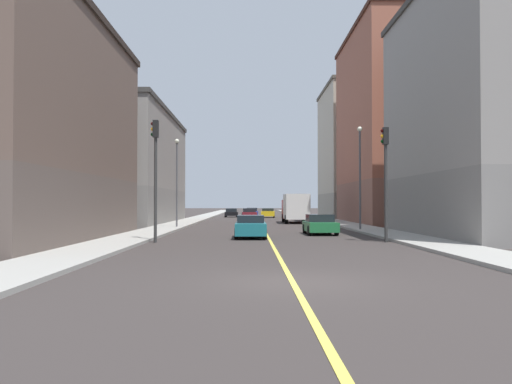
{
  "coord_description": "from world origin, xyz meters",
  "views": [
    {
      "loc": [
        -1.11,
        -13.68,
        2.05
      ],
      "look_at": [
        -0.58,
        30.69,
        3.0
      ],
      "focal_mm": 36.74,
      "sensor_mm": 36.0,
      "label": 1
    }
  ],
  "objects_px": {
    "street_lamp_left_near": "(360,167)",
    "car_blue": "(252,212)",
    "traffic_light_left_near": "(385,168)",
    "traffic_light_right_near": "(155,164)",
    "building_left_near": "(487,111)",
    "car_teal": "(251,227)",
    "building_left_mid": "(392,127)",
    "car_black": "(231,213)",
    "car_maroon": "(249,214)",
    "street_lamp_right_near": "(177,173)",
    "building_left_far": "(355,153)",
    "box_truck": "(295,208)",
    "building_right_corner": "(19,126)",
    "car_yellow": "(268,213)",
    "car_green": "(320,225)",
    "building_right_midblock": "(130,168)"
  },
  "relations": [
    {
      "from": "street_lamp_left_near",
      "to": "car_black",
      "type": "bearing_deg",
      "value": 105.58
    },
    {
      "from": "building_left_mid",
      "to": "street_lamp_right_near",
      "type": "bearing_deg",
      "value": -152.5
    },
    {
      "from": "street_lamp_right_near",
      "to": "car_green",
      "type": "height_order",
      "value": "street_lamp_right_near"
    },
    {
      "from": "building_left_near",
      "to": "car_teal",
      "type": "bearing_deg",
      "value": -176.26
    },
    {
      "from": "street_lamp_left_near",
      "to": "box_truck",
      "type": "bearing_deg",
      "value": 102.38
    },
    {
      "from": "traffic_light_left_near",
      "to": "traffic_light_right_near",
      "type": "distance_m",
      "value": 12.05
    },
    {
      "from": "street_lamp_right_near",
      "to": "car_blue",
      "type": "distance_m",
      "value": 39.93
    },
    {
      "from": "traffic_light_right_near",
      "to": "car_teal",
      "type": "xyz_separation_m",
      "value": [
        4.98,
        3.41,
        -3.45
      ]
    },
    {
      "from": "car_teal",
      "to": "car_maroon",
      "type": "distance_m",
      "value": 36.21
    },
    {
      "from": "building_right_corner",
      "to": "car_teal",
      "type": "distance_m",
      "value": 13.81
    },
    {
      "from": "street_lamp_left_near",
      "to": "car_teal",
      "type": "distance_m",
      "value": 11.88
    },
    {
      "from": "building_left_mid",
      "to": "traffic_light_left_near",
      "type": "bearing_deg",
      "value": -106.02
    },
    {
      "from": "car_teal",
      "to": "building_left_mid",
      "type": "bearing_deg",
      "value": 57.1
    },
    {
      "from": "traffic_light_left_near",
      "to": "traffic_light_right_near",
      "type": "xyz_separation_m",
      "value": [
        -12.04,
        0.0,
        0.2
      ]
    },
    {
      "from": "street_lamp_left_near",
      "to": "street_lamp_right_near",
      "type": "relative_size",
      "value": 1.06
    },
    {
      "from": "building_left_mid",
      "to": "car_black",
      "type": "distance_m",
      "value": 31.09
    },
    {
      "from": "traffic_light_right_near",
      "to": "car_maroon",
      "type": "bearing_deg",
      "value": 82.99
    },
    {
      "from": "building_left_mid",
      "to": "building_left_far",
      "type": "height_order",
      "value": "building_left_mid"
    },
    {
      "from": "building_right_midblock",
      "to": "car_blue",
      "type": "xyz_separation_m",
      "value": [
        12.64,
        27.83,
        -5.04
      ]
    },
    {
      "from": "building_left_near",
      "to": "building_left_far",
      "type": "distance_m",
      "value": 40.14
    },
    {
      "from": "traffic_light_right_near",
      "to": "car_black",
      "type": "height_order",
      "value": "traffic_light_right_near"
    },
    {
      "from": "building_left_mid",
      "to": "car_black",
      "type": "height_order",
      "value": "building_left_mid"
    },
    {
      "from": "building_left_near",
      "to": "street_lamp_right_near",
      "type": "height_order",
      "value": "building_left_near"
    },
    {
      "from": "building_left_near",
      "to": "building_right_midblock",
      "type": "xyz_separation_m",
      "value": [
        -26.81,
        22.2,
        -1.98
      ]
    },
    {
      "from": "car_teal",
      "to": "box_truck",
      "type": "height_order",
      "value": "box_truck"
    },
    {
      "from": "street_lamp_right_near",
      "to": "car_maroon",
      "type": "relative_size",
      "value": 1.67
    },
    {
      "from": "building_left_near",
      "to": "building_left_mid",
      "type": "xyz_separation_m",
      "value": [
        0.0,
        21.41,
        2.18
      ]
    },
    {
      "from": "street_lamp_left_near",
      "to": "car_blue",
      "type": "height_order",
      "value": "street_lamp_left_near"
    },
    {
      "from": "traffic_light_left_near",
      "to": "street_lamp_right_near",
      "type": "distance_m",
      "value": 19.98
    },
    {
      "from": "street_lamp_right_near",
      "to": "box_truck",
      "type": "height_order",
      "value": "street_lamp_right_near"
    },
    {
      "from": "traffic_light_left_near",
      "to": "car_green",
      "type": "xyz_separation_m",
      "value": [
        -2.51,
        6.93,
        -3.26
      ]
    },
    {
      "from": "box_truck",
      "to": "street_lamp_left_near",
      "type": "bearing_deg",
      "value": -77.62
    },
    {
      "from": "car_green",
      "to": "box_truck",
      "type": "bearing_deg",
      "value": 89.68
    },
    {
      "from": "car_black",
      "to": "car_blue",
      "type": "bearing_deg",
      "value": 55.43
    },
    {
      "from": "building_left_near",
      "to": "box_truck",
      "type": "distance_m",
      "value": 25.13
    },
    {
      "from": "traffic_light_left_near",
      "to": "car_black",
      "type": "distance_m",
      "value": 51.03
    },
    {
      "from": "building_left_far",
      "to": "street_lamp_right_near",
      "type": "height_order",
      "value": "building_left_far"
    },
    {
      "from": "car_maroon",
      "to": "car_black",
      "type": "distance_m",
      "value": 10.68
    },
    {
      "from": "street_lamp_left_near",
      "to": "building_left_far",
      "type": "bearing_deg",
      "value": 79.17
    },
    {
      "from": "car_maroon",
      "to": "car_yellow",
      "type": "bearing_deg",
      "value": 70.73
    },
    {
      "from": "building_left_mid",
      "to": "building_right_corner",
      "type": "xyz_separation_m",
      "value": [
        -26.81,
        -25.15,
        -3.66
      ]
    },
    {
      "from": "car_green",
      "to": "box_truck",
      "type": "relative_size",
      "value": 0.54
    },
    {
      "from": "traffic_light_right_near",
      "to": "box_truck",
      "type": "xyz_separation_m",
      "value": [
        9.64,
        26.68,
        -2.51
      ]
    },
    {
      "from": "building_left_near",
      "to": "box_truck",
      "type": "bearing_deg",
      "value": 113.69
    },
    {
      "from": "building_right_corner",
      "to": "traffic_light_left_near",
      "type": "height_order",
      "value": "building_right_corner"
    },
    {
      "from": "building_left_near",
      "to": "traffic_light_right_near",
      "type": "bearing_deg",
      "value": -167.37
    },
    {
      "from": "street_lamp_right_near",
      "to": "car_yellow",
      "type": "distance_m",
      "value": 33.44
    },
    {
      "from": "building_left_near",
      "to": "building_left_far",
      "type": "bearing_deg",
      "value": 90.0
    },
    {
      "from": "building_left_mid",
      "to": "car_teal",
      "type": "relative_size",
      "value": 4.94
    },
    {
      "from": "car_yellow",
      "to": "car_green",
      "type": "bearing_deg",
      "value": -87.16
    }
  ]
}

